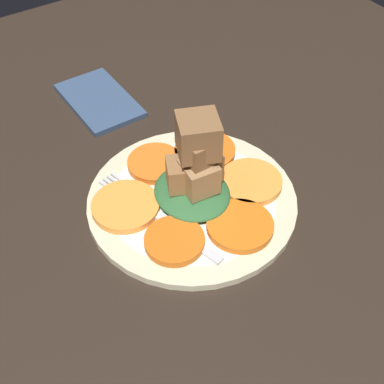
{
  "coord_description": "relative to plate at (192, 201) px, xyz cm",
  "views": [
    {
      "loc": [
        38.2,
        -25.71,
        51.96
      ],
      "look_at": [
        0.0,
        0.0,
        4.1
      ],
      "focal_mm": 50.0,
      "sensor_mm": 36.0,
      "label": 1
    }
  ],
  "objects": [
    {
      "name": "carrot_slice_4",
      "position": [
        4.92,
        -5.76,
        1.03
      ],
      "size": [
        7.1,
        7.1,
        0.89
      ],
      "primitive_type": "cylinder",
      "color": "orange",
      "rests_on": "plate"
    },
    {
      "name": "table_slab",
      "position": [
        0.0,
        0.0,
        -1.52
      ],
      "size": [
        120.0,
        120.0,
        2.0
      ],
      "primitive_type": "cube",
      "color": "black",
      "rests_on": "ground"
    },
    {
      "name": "fork",
      "position": [
        0.07,
        -5.32,
        0.78
      ],
      "size": [
        19.66,
        6.15,
        0.4
      ],
      "rotation": [
        0.0,
        0.0,
        0.23
      ],
      "color": "silver",
      "rests_on": "plate"
    },
    {
      "name": "carrot_slice_2",
      "position": [
        -7.58,
        -0.79,
        1.03
      ],
      "size": [
        7.39,
        7.39,
        0.89
      ],
      "primitive_type": "cylinder",
      "color": "orange",
      "rests_on": "plate"
    },
    {
      "name": "carrot_slice_0",
      "position": [
        2.23,
        7.54,
        1.03
      ],
      "size": [
        8.11,
        8.11,
        0.89
      ],
      "primitive_type": "cylinder",
      "color": "orange",
      "rests_on": "plate"
    },
    {
      "name": "napkin",
      "position": [
        -25.66,
        0.43,
        -0.12
      ],
      "size": [
        14.53,
        8.72,
        0.8
      ],
      "color": "#334766",
      "rests_on": "table_slab"
    },
    {
      "name": "carrot_slice_3",
      "position": [
        -3.01,
        -7.82,
        1.03
      ],
      "size": [
        8.4,
        8.4,
        0.89
      ],
      "primitive_type": "cylinder",
      "color": "orange",
      "rests_on": "plate"
    },
    {
      "name": "plate",
      "position": [
        0.0,
        0.0,
        0.0
      ],
      "size": [
        26.41,
        26.41,
        1.05
      ],
      "color": "beige",
      "rests_on": "table_slab"
    },
    {
      "name": "carrot_slice_5",
      "position": [
        7.33,
        1.94,
        1.03
      ],
      "size": [
        8.03,
        8.03,
        0.89
      ],
      "primitive_type": "cylinder",
      "color": "orange",
      "rests_on": "plate"
    },
    {
      "name": "carrot_slice_1",
      "position": [
        -5.91,
        6.07,
        1.03
      ],
      "size": [
        8.27,
        8.27,
        0.89
      ],
      "primitive_type": "cylinder",
      "color": "orange",
      "rests_on": "plate"
    },
    {
      "name": "center_pile",
      "position": [
        -0.32,
        0.68,
        4.78
      ],
      "size": [
        10.22,
        9.2,
        11.45
      ],
      "color": "#2D6033",
      "rests_on": "plate"
    }
  ]
}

